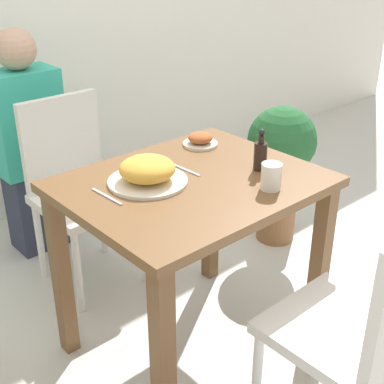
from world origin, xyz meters
name	(u,v)px	position (x,y,z in m)	size (l,w,h in m)	color
ground_plane	(192,343)	(0.00, 0.00, 0.00)	(16.00, 16.00, 0.00)	beige
dining_table	(192,212)	(0.00, 0.00, 0.63)	(0.90, 0.73, 0.76)	brown
chair_near	(367,326)	(0.07, -0.71, 0.51)	(0.42, 0.42, 0.89)	silver
chair_far	(77,182)	(-0.05, 0.76, 0.51)	(0.42, 0.42, 0.89)	silver
food_plate	(147,172)	(-0.14, 0.08, 0.81)	(0.29, 0.29, 0.10)	beige
side_plate	(200,140)	(0.25, 0.23, 0.79)	(0.15, 0.15, 0.06)	beige
drink_cup	(271,176)	(0.15, -0.24, 0.81)	(0.07, 0.07, 0.09)	silver
sauce_bottle	(260,154)	(0.25, -0.10, 0.82)	(0.05, 0.05, 0.16)	black
fork_utensil	(107,197)	(-0.31, 0.08, 0.76)	(0.02, 0.17, 0.00)	silver
spoon_utensil	(184,169)	(0.04, 0.08, 0.76)	(0.01, 0.16, 0.00)	silver
potted_plant_right	(281,157)	(0.93, 0.34, 0.49)	(0.36, 0.36, 0.77)	brown
person_figure	(29,146)	(-0.09, 1.16, 0.58)	(0.34, 0.22, 1.17)	#2D3347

